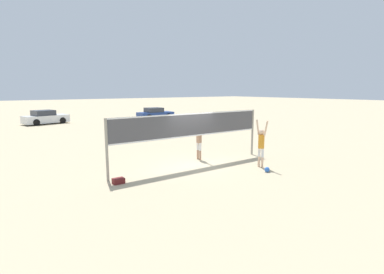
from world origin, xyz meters
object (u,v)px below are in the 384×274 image
object	(u,v)px
volleyball	(267,170)
parked_car_near	(45,118)
volleyball_net	(192,128)
gear_bag	(118,181)
parked_car_far	(155,114)
player_spiker	(261,143)
player_blocker	(199,138)

from	to	relation	value
volleyball	parked_car_near	xyz separation A→B (m)	(-4.13, 25.89, 0.53)
volleyball_net	gear_bag	bearing A→B (deg)	-171.75
gear_bag	volleyball	bearing A→B (deg)	-21.49
parked_car_near	parked_car_far	xyz separation A→B (m)	(12.03, -1.83, -0.04)
volleyball_net	parked_car_near	distance (m)	23.12
player_spiker	volleyball_net	bearing A→B (deg)	48.06
volleyball_net	volleyball	distance (m)	3.88
player_spiker	volleyball	world-z (taller)	player_spiker
parked_car_near	volleyball_net	bearing A→B (deg)	-97.85
volleyball_net	parked_car_near	bearing A→B (deg)	95.39
player_spiker	player_blocker	xyz separation A→B (m)	(-1.38, 2.92, -0.02)
volleyball_net	parked_car_far	world-z (taller)	volleyball_net
player_blocker	parked_car_far	size ratio (longest dim) A/B	0.50
player_blocker	volleyball	bearing A→B (deg)	14.59
volleyball_net	parked_car_near	size ratio (longest dim) A/B	1.81
player_spiker	player_blocker	bearing A→B (deg)	25.30
volleyball_net	player_blocker	world-z (taller)	volleyball_net
parked_car_near	parked_car_far	world-z (taller)	parked_car_near
player_spiker	volleyball	xyz separation A→B (m)	(-0.43, -0.74, -1.05)
parked_car_far	player_spiker	bearing A→B (deg)	-106.54
gear_bag	player_blocker	bearing A→B (deg)	15.16
player_blocker	volleyball	world-z (taller)	player_blocker
player_blocker	gear_bag	distance (m)	5.23
volleyball	parked_car_far	size ratio (longest dim) A/B	0.05
volleyball	parked_car_far	distance (m)	25.32
player_blocker	volleyball	size ratio (longest dim) A/B	9.51
player_blocker	player_spiker	bearing A→B (deg)	25.30
volleyball_net	player_spiker	distance (m)	3.27
player_blocker	parked_car_far	world-z (taller)	player_blocker
parked_car_far	gear_bag	bearing A→B (deg)	-121.17
volleyball_net	volleyball	size ratio (longest dim) A/B	36.55
player_spiker	player_blocker	world-z (taller)	player_spiker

